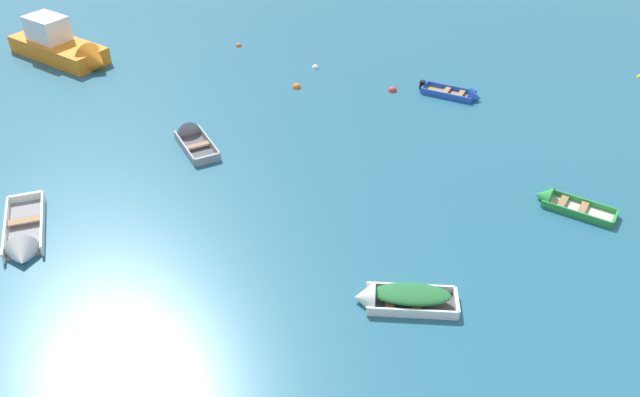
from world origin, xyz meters
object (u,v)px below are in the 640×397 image
at_px(motor_launch_orange_foreground_center, 63,47).
at_px(rowboat_blue_back_row_left, 463,95).
at_px(mooring_buoy_central, 297,88).
at_px(rowboat_grey_center, 191,137).
at_px(mooring_buoy_outer_edge, 315,68).
at_px(rowboat_green_near_right, 557,201).
at_px(mooring_buoy_trailing, 239,46).
at_px(mooring_buoy_between_boats_right, 392,91).
at_px(mooring_buoy_near_foreground, 640,77).
at_px(rowboat_white_outer_left, 394,297).
at_px(rowboat_white_back_row_center, 23,244).

xyz_separation_m(motor_launch_orange_foreground_center, rowboat_blue_back_row_left, (19.73, -6.70, -0.55)).
bearing_deg(mooring_buoy_central, rowboat_grey_center, -136.86).
distance_m(rowboat_blue_back_row_left, mooring_buoy_outer_edge, 7.82).
bearing_deg(rowboat_green_near_right, rowboat_blue_back_row_left, 96.46).
xyz_separation_m(rowboat_green_near_right, mooring_buoy_outer_edge, (-7.63, 12.97, -0.13)).
xyz_separation_m(rowboat_green_near_right, mooring_buoy_trailing, (-11.57, 16.36, -0.13)).
bearing_deg(mooring_buoy_trailing, motor_launch_orange_foreground_center, -174.78).
relative_size(mooring_buoy_outer_edge, mooring_buoy_between_boats_right, 0.84).
xyz_separation_m(mooring_buoy_near_foreground, mooring_buoy_central, (-17.32, 0.71, 0.00)).
relative_size(rowboat_white_outer_left, mooring_buoy_between_boats_right, 7.76).
bearing_deg(rowboat_white_back_row_center, motor_launch_orange_foreground_center, 96.66).
height_order(rowboat_blue_back_row_left, rowboat_white_back_row_center, rowboat_white_back_row_center).
relative_size(mooring_buoy_central, mooring_buoy_outer_edge, 1.19).
height_order(rowboat_white_back_row_center, mooring_buoy_between_boats_right, rowboat_white_back_row_center).
bearing_deg(mooring_buoy_near_foreground, rowboat_grey_center, -170.12).
bearing_deg(mooring_buoy_outer_edge, mooring_buoy_between_boats_right, -41.44).
height_order(mooring_buoy_outer_edge, mooring_buoy_trailing, mooring_buoy_outer_edge).
distance_m(rowboat_grey_center, mooring_buoy_outer_edge, 9.06).
distance_m(rowboat_blue_back_row_left, mooring_buoy_between_boats_right, 3.35).
relative_size(rowboat_grey_center, mooring_buoy_trailing, 9.64).
distance_m(mooring_buoy_between_boats_right, mooring_buoy_trailing, 9.82).
xyz_separation_m(mooring_buoy_near_foreground, mooring_buoy_outer_edge, (-16.19, 2.90, 0.00)).
bearing_deg(mooring_buoy_between_boats_right, mooring_buoy_central, 169.31).
distance_m(mooring_buoy_near_foreground, mooring_buoy_trailing, 21.09).
distance_m(motor_launch_orange_foreground_center, mooring_buoy_near_foreground, 29.80).
relative_size(mooring_buoy_near_foreground, mooring_buoy_central, 0.72).
distance_m(rowboat_white_outer_left, mooring_buoy_outer_edge, 17.41).
bearing_deg(rowboat_white_outer_left, mooring_buoy_trailing, 102.36).
relative_size(motor_launch_orange_foreground_center, mooring_buoy_outer_edge, 17.24).
relative_size(mooring_buoy_outer_edge, mooring_buoy_trailing, 1.07).
distance_m(rowboat_green_near_right, mooring_buoy_outer_edge, 15.05).
distance_m(rowboat_grey_center, mooring_buoy_trailing, 10.37).
bearing_deg(rowboat_white_back_row_center, mooring_buoy_near_foreground, 21.02).
bearing_deg(mooring_buoy_outer_edge, mooring_buoy_central, -117.42).
bearing_deg(mooring_buoy_near_foreground, rowboat_green_near_right, -130.37).
height_order(rowboat_green_near_right, mooring_buoy_near_foreground, rowboat_green_near_right).
bearing_deg(rowboat_green_near_right, motor_launch_orange_foreground_center, 143.17).
xyz_separation_m(rowboat_white_outer_left, rowboat_white_back_row_center, (-11.84, 3.95, -0.08)).
height_order(rowboat_grey_center, rowboat_white_back_row_center, rowboat_white_back_row_center).
distance_m(rowboat_green_near_right, mooring_buoy_central, 13.89).
distance_m(rowboat_white_outer_left, rowboat_grey_center, 12.53).
distance_m(rowboat_blue_back_row_left, mooring_buoy_trailing, 12.98).
xyz_separation_m(rowboat_grey_center, mooring_buoy_between_boats_right, (9.49, 3.71, -0.16)).
height_order(rowboat_white_outer_left, rowboat_blue_back_row_left, rowboat_white_outer_left).
xyz_separation_m(motor_launch_orange_foreground_center, rowboat_white_back_row_center, (1.87, -15.99, -0.51)).
height_order(mooring_buoy_near_foreground, mooring_buoy_outer_edge, mooring_buoy_outer_edge).
height_order(motor_launch_orange_foreground_center, mooring_buoy_near_foreground, motor_launch_orange_foreground_center).
xyz_separation_m(rowboat_green_near_right, mooring_buoy_central, (-8.76, 10.78, -0.13)).
bearing_deg(mooring_buoy_central, rowboat_white_back_row_center, -131.91).
bearing_deg(mooring_buoy_between_boats_right, rowboat_blue_back_row_left, -19.04).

